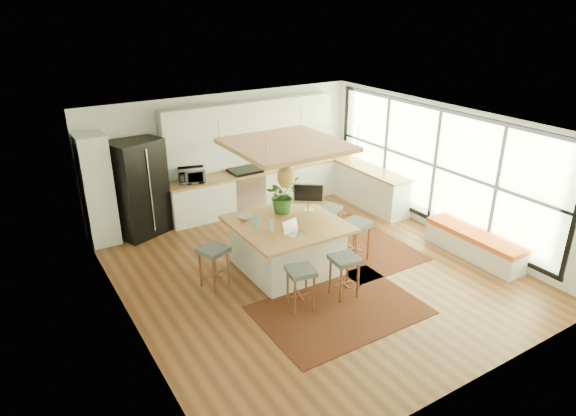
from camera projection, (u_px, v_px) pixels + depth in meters
floor at (312, 270)px, 9.24m from camera, size 7.00×7.00×0.00m
ceiling at (315, 125)px, 8.19m from camera, size 7.00×7.00×0.00m
wall_back at (226, 153)px, 11.45m from camera, size 6.50×0.00×6.50m
wall_front at (479, 296)px, 5.97m from camera, size 6.50×0.00×6.50m
wall_left at (124, 247)px, 7.14m from camera, size 0.00×7.00×7.00m
wall_right at (444, 170)px, 10.29m from camera, size 0.00×7.00×7.00m
window_wall at (443, 168)px, 10.25m from camera, size 0.10×6.20×2.60m
pantry at (97, 190)px, 9.86m from camera, size 0.55×0.60×2.25m
back_counter_base at (255, 190)px, 11.82m from camera, size 4.20×0.60×0.88m
back_counter_top at (255, 171)px, 11.64m from camera, size 4.24×0.64×0.05m
backsplash at (248, 149)px, 11.70m from camera, size 4.20×0.02×0.80m
upper_cabinets at (250, 117)px, 11.27m from camera, size 4.20×0.34×0.70m
range at (246, 189)px, 11.68m from camera, size 0.76×0.62×1.00m
right_counter_base at (366, 186)px, 12.05m from camera, size 0.60×2.50×0.88m
right_counter_top at (367, 168)px, 11.87m from camera, size 0.64×2.54×0.05m
window_bench at (474, 244)px, 9.63m from camera, size 0.52×2.00×0.50m
ceiling_panel at (286, 160)px, 8.61m from camera, size 1.86×1.86×0.80m
rug_near at (340, 310)px, 8.05m from camera, size 2.60×1.80×0.01m
rug_right at (354, 244)px, 10.17m from camera, size 1.80×2.60×0.01m
fridge at (138, 192)px, 10.33m from camera, size 1.22×1.10×2.02m
island at (287, 245)px, 9.12m from camera, size 1.85×1.85×0.93m
stool_near_left at (301, 288)px, 7.99m from camera, size 0.49×0.49×0.71m
stool_near_right at (344, 277)px, 8.31m from camera, size 0.47×0.47×0.73m
stool_right_front at (355, 243)px, 9.45m from camera, size 0.54×0.54×0.80m
stool_right_back at (326, 226)px, 10.15m from camera, size 0.60×0.60×0.79m
stool_left_side at (214, 268)px, 8.58m from camera, size 0.56×0.56×0.74m
laptop at (295, 228)px, 8.45m from camera, size 0.39×0.41×0.24m
monitor at (308, 197)px, 9.34m from camera, size 0.59×0.51×0.54m
microwave at (192, 174)px, 10.82m from camera, size 0.62×0.44×0.38m
island_plant at (282, 199)px, 9.27m from camera, size 0.84×0.87×0.52m
island_bowl at (246, 218)px, 9.05m from camera, size 0.30×0.30×0.06m
island_bottle_0 at (257, 222)px, 8.72m from camera, size 0.07×0.07×0.19m
island_bottle_1 at (272, 225)px, 8.59m from camera, size 0.07×0.07×0.19m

